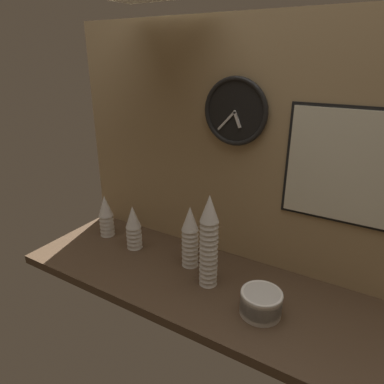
% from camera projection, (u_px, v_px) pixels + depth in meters
% --- Properties ---
extents(ground_plane, '(1.60, 0.56, 0.04)m').
position_uv_depth(ground_plane, '(198.00, 281.00, 1.49)').
color(ground_plane, '#4C3826').
extents(wall_tiled_back, '(1.60, 0.03, 1.05)m').
position_uv_depth(wall_tiled_back, '(229.00, 146.00, 1.50)').
color(wall_tiled_back, tan).
rests_on(wall_tiled_back, ground_plane).
extents(cup_stack_left, '(0.08, 0.08, 0.22)m').
position_uv_depth(cup_stack_left, '(134.00, 227.00, 1.67)').
color(cup_stack_left, white).
rests_on(cup_stack_left, ground_plane).
extents(cup_stack_center, '(0.08, 0.08, 0.29)m').
position_uv_depth(cup_stack_center, '(190.00, 236.00, 1.52)').
color(cup_stack_center, white).
rests_on(cup_stack_center, ground_plane).
extents(cup_stack_center_right, '(0.08, 0.08, 0.40)m').
position_uv_depth(cup_stack_center_right, '(209.00, 241.00, 1.37)').
color(cup_stack_center_right, white).
rests_on(cup_stack_center_right, ground_plane).
extents(cup_stack_far_left, '(0.08, 0.08, 0.22)m').
position_uv_depth(cup_stack_far_left, '(106.00, 216.00, 1.79)').
color(cup_stack_far_left, white).
rests_on(cup_stack_far_left, ground_plane).
extents(bowl_stack_right, '(0.15, 0.15, 0.09)m').
position_uv_depth(bowl_stack_right, '(261.00, 302.00, 1.26)').
color(bowl_stack_right, beige).
rests_on(bowl_stack_right, ground_plane).
extents(wall_clock, '(0.28, 0.03, 0.28)m').
position_uv_depth(wall_clock, '(235.00, 112.00, 1.40)').
color(wall_clock, black).
extents(menu_board, '(0.42, 0.01, 0.44)m').
position_uv_depth(menu_board, '(343.00, 167.00, 1.26)').
color(menu_board, black).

